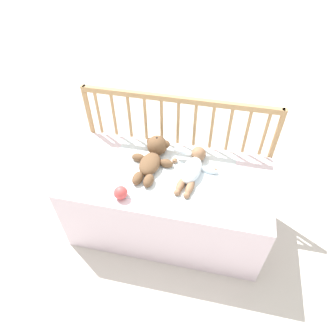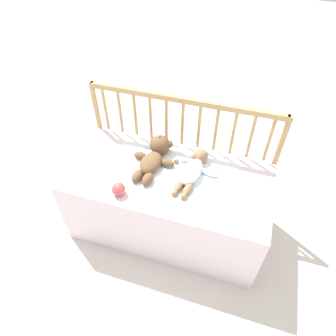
# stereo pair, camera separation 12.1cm
# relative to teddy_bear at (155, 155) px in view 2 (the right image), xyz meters

# --- Properties ---
(ground_plane) EXTENTS (12.00, 12.00, 0.00)m
(ground_plane) POSITION_rel_teddy_bear_xyz_m (0.12, -0.10, -0.60)
(ground_plane) COLOR silver
(crib_mattress) EXTENTS (1.31, 0.62, 0.55)m
(crib_mattress) POSITION_rel_teddy_bear_xyz_m (0.12, -0.10, -0.33)
(crib_mattress) COLOR silver
(crib_mattress) RESTS_ON ground_plane
(crib_rail) EXTENTS (1.31, 0.04, 0.92)m
(crib_rail) POSITION_rel_teddy_bear_xyz_m (0.12, 0.23, 0.06)
(crib_rail) COLOR tan
(crib_rail) RESTS_ON ground_plane
(blanket) EXTENTS (0.79, 0.52, 0.01)m
(blanket) POSITION_rel_teddy_bear_xyz_m (0.14, -0.07, -0.05)
(blanket) COLOR white
(blanket) RESTS_ON crib_mattress
(teddy_bear) EXTENTS (0.29, 0.40, 0.14)m
(teddy_bear) POSITION_rel_teddy_bear_xyz_m (0.00, 0.00, 0.00)
(teddy_bear) COLOR brown
(teddy_bear) RESTS_ON crib_mattress
(baby) EXTENTS (0.31, 0.41, 0.10)m
(baby) POSITION_rel_teddy_bear_xyz_m (0.27, -0.04, -0.01)
(baby) COLOR white
(baby) RESTS_ON crib_mattress
(toy_ball) EXTENTS (0.08, 0.08, 0.08)m
(toy_ball) POSITION_rel_teddy_bear_xyz_m (-0.11, -0.33, -0.01)
(toy_ball) COLOR #DB4C4C
(toy_ball) RESTS_ON crib_mattress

